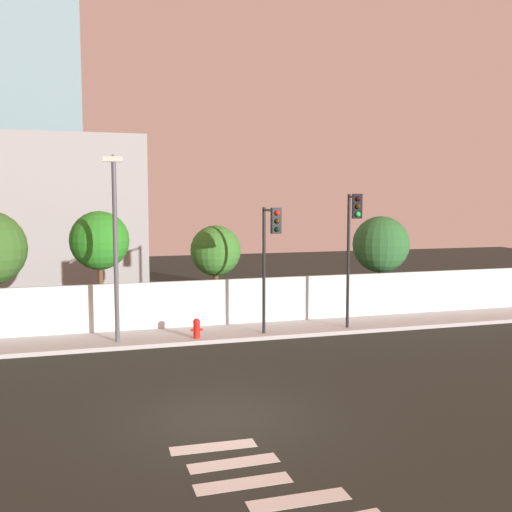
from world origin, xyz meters
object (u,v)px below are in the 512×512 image
traffic_light_left (270,243)px  roadside_tree_midleft (100,241)px  roadside_tree_midright (216,251)px  roadside_tree_rightmost (381,245)px  street_lamp_curbside (115,234)px  fire_hydrant (197,328)px  traffic_light_right (353,232)px

traffic_light_left → roadside_tree_midleft: (-5.81, 3.57, -0.06)m
traffic_light_left → roadside_tree_midleft: bearing=148.4°
roadside_tree_midright → roadside_tree_rightmost: 7.54m
street_lamp_curbside → roadside_tree_midright: size_ratio=1.57×
fire_hydrant → roadside_tree_rightmost: size_ratio=0.16×
street_lamp_curbside → roadside_tree_rightmost: (11.69, 2.96, -0.85)m
roadside_tree_midleft → fire_hydrant: bearing=-42.8°
fire_hydrant → roadside_tree_rightmost: 9.74m
traffic_light_left → roadside_tree_midright: (-1.21, 3.57, -0.57)m
roadside_tree_midright → roadside_tree_rightmost: roadside_tree_rightmost is taller
traffic_light_right → roadside_tree_midleft: (-9.10, 3.43, -0.38)m
traffic_light_left → street_lamp_curbside: size_ratio=0.74×
fire_hydrant → traffic_light_right: bearing=-4.4°
roadside_tree_midleft → traffic_light_left: bearing=-31.6°
traffic_light_left → traffic_light_right: size_ratio=0.91×
traffic_light_left → roadside_tree_midright: traffic_light_left is taller
traffic_light_left → traffic_light_right: traffic_light_right is taller
roadside_tree_midleft → roadside_tree_midright: 4.62m
roadside_tree_midright → traffic_light_left: bearing=-71.2°
traffic_light_left → street_lamp_curbside: (-5.36, 0.61, 0.39)m
traffic_light_right → roadside_tree_midleft: size_ratio=1.11×
traffic_light_left → roadside_tree_rightmost: (6.33, 3.57, -0.47)m
traffic_light_right → roadside_tree_rightmost: size_ratio=1.18×
traffic_light_right → street_lamp_curbside: bearing=176.9°
traffic_light_right → street_lamp_curbside: street_lamp_curbside is taller
fire_hydrant → roadside_tree_midright: roadside_tree_midright is taller
traffic_light_right → roadside_tree_rightmost: traffic_light_right is taller
street_lamp_curbside → roadside_tree_rightmost: street_lamp_curbside is taller
traffic_light_right → street_lamp_curbside: (-8.65, 0.47, 0.07)m
street_lamp_curbside → fire_hydrant: street_lamp_curbside is taller
fire_hydrant → roadside_tree_midright: size_ratio=0.18×
roadside_tree_midleft → roadside_tree_rightmost: 12.14m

